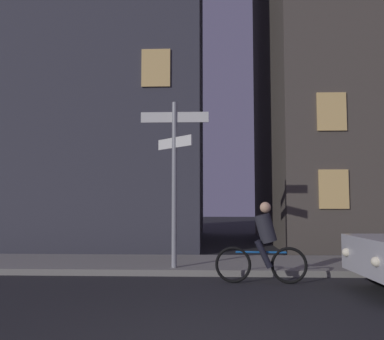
# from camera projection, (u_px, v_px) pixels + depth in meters

# --- Properties ---
(sidewalk_kerb) EXTENTS (40.00, 2.56, 0.14)m
(sidewalk_kerb) POSITION_uv_depth(u_px,v_px,m) (206.00, 264.00, 10.01)
(sidewalk_kerb) COLOR gray
(sidewalk_kerb) RESTS_ON ground_plane
(signpost) EXTENTS (1.57, 0.84, 3.77)m
(signpost) POSITION_uv_depth(u_px,v_px,m) (174.00, 169.00, 9.27)
(signpost) COLOR gray
(signpost) RESTS_ON sidewalk_kerb
(cyclist) EXTENTS (1.82, 0.34, 1.61)m
(cyclist) POSITION_uv_depth(u_px,v_px,m) (263.00, 245.00, 8.07)
(cyclist) COLOR black
(cyclist) RESTS_ON ground_plane
(building_right_block) EXTENTS (8.55, 8.47, 17.44)m
(building_right_block) POSITION_uv_depth(u_px,v_px,m) (367.00, 32.00, 17.01)
(building_right_block) COLOR #4C443D
(building_right_block) RESTS_ON ground_plane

